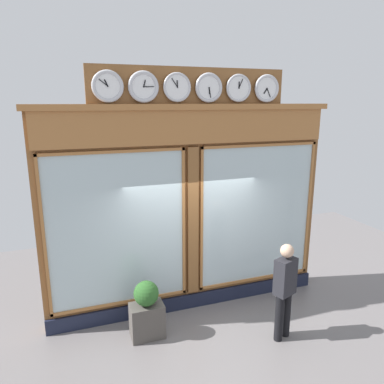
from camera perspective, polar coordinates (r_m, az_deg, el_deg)
The scene contains 4 objects.
shop_facade at distance 6.78m, azimuth -0.36°, elevation -2.28°, with size 5.45×0.42×4.47m.
pedestrian at distance 6.37m, azimuth 14.28°, elevation -14.29°, with size 0.41×0.33×1.69m.
planter_box at distance 6.58m, azimuth -7.03°, elevation -19.34°, with size 0.56×0.36×0.60m, color #4C4742.
planter_shrub at distance 6.31m, azimuth -7.17°, elevation -15.46°, with size 0.42×0.42×0.42m, color #285623.
Camera 1 is at (2.15, 6.02, 3.90)m, focal length 34.11 mm.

